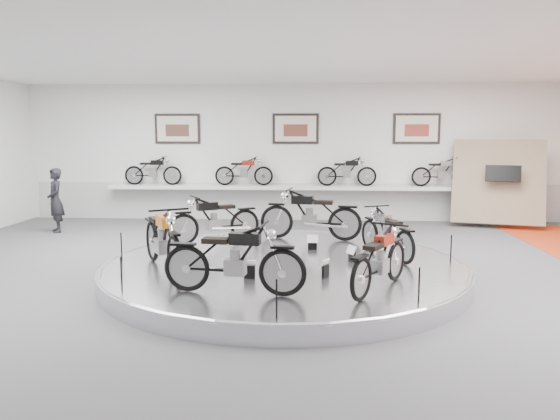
# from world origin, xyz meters

# --- Properties ---
(floor) EXTENTS (16.00, 16.00, 0.00)m
(floor) POSITION_xyz_m (0.00, 0.00, 0.00)
(floor) COLOR #4F4F51
(floor) RESTS_ON ground
(ceiling) EXTENTS (16.00, 16.00, 0.00)m
(ceiling) POSITION_xyz_m (0.00, 0.00, 4.00)
(ceiling) COLOR white
(ceiling) RESTS_ON wall_back
(wall_back) EXTENTS (16.00, 0.00, 16.00)m
(wall_back) POSITION_xyz_m (0.00, 7.00, 2.00)
(wall_back) COLOR white
(wall_back) RESTS_ON floor
(wall_front) EXTENTS (16.00, 0.00, 16.00)m
(wall_front) POSITION_xyz_m (0.00, -7.00, 2.00)
(wall_front) COLOR white
(wall_front) RESTS_ON floor
(dado_band) EXTENTS (15.68, 0.04, 1.10)m
(dado_band) POSITION_xyz_m (0.00, 6.98, 0.55)
(dado_band) COLOR #BCBCBA
(dado_band) RESTS_ON floor
(display_platform) EXTENTS (6.40, 6.40, 0.30)m
(display_platform) POSITION_xyz_m (0.00, 0.30, 0.15)
(display_platform) COLOR silver
(display_platform) RESTS_ON floor
(platform_rim) EXTENTS (6.40, 6.40, 0.10)m
(platform_rim) POSITION_xyz_m (0.00, 0.30, 0.27)
(platform_rim) COLOR #B2B2BA
(platform_rim) RESTS_ON display_platform
(shelf) EXTENTS (11.00, 0.55, 0.10)m
(shelf) POSITION_xyz_m (0.00, 6.70, 1.00)
(shelf) COLOR silver
(shelf) RESTS_ON wall_back
(poster_left) EXTENTS (1.35, 0.06, 0.88)m
(poster_left) POSITION_xyz_m (-3.50, 6.96, 2.70)
(poster_left) COLOR silver
(poster_left) RESTS_ON wall_back
(poster_center) EXTENTS (1.35, 0.06, 0.88)m
(poster_center) POSITION_xyz_m (0.00, 6.96, 2.70)
(poster_center) COLOR silver
(poster_center) RESTS_ON wall_back
(poster_right) EXTENTS (1.35, 0.06, 0.88)m
(poster_right) POSITION_xyz_m (3.50, 6.96, 2.70)
(poster_right) COLOR silver
(poster_right) RESTS_ON wall_back
(display_panel) EXTENTS (2.56, 1.52, 2.30)m
(display_panel) POSITION_xyz_m (5.60, 6.10, 1.25)
(display_panel) COLOR gray
(display_panel) RESTS_ON floor
(shelf_bike_a) EXTENTS (1.22, 0.43, 0.73)m
(shelf_bike_a) POSITION_xyz_m (-4.20, 6.70, 1.42)
(shelf_bike_a) COLOR black
(shelf_bike_a) RESTS_ON shelf
(shelf_bike_b) EXTENTS (1.22, 0.43, 0.73)m
(shelf_bike_b) POSITION_xyz_m (-1.50, 6.70, 1.42)
(shelf_bike_b) COLOR maroon
(shelf_bike_b) RESTS_ON shelf
(shelf_bike_c) EXTENTS (1.22, 0.43, 0.73)m
(shelf_bike_c) POSITION_xyz_m (1.50, 6.70, 1.42)
(shelf_bike_c) COLOR black
(shelf_bike_c) RESTS_ON shelf
(shelf_bike_d) EXTENTS (1.22, 0.43, 0.73)m
(shelf_bike_d) POSITION_xyz_m (4.20, 6.70, 1.42)
(shelf_bike_d) COLOR #A5A4A8
(shelf_bike_d) RESTS_ON shelf
(bike_a) EXTENTS (1.12, 1.66, 0.92)m
(bike_a) POSITION_xyz_m (1.87, 0.85, 0.76)
(bike_a) COLOR #A5A4A8
(bike_a) RESTS_ON display_platform
(bike_b) EXTENTS (1.95, 0.96, 1.10)m
(bike_b) POSITION_xyz_m (0.46, 2.43, 0.85)
(bike_b) COLOR black
(bike_b) RESTS_ON display_platform
(bike_c) EXTENTS (1.78, 1.39, 1.01)m
(bike_c) POSITION_xyz_m (-1.54, 1.97, 0.80)
(bike_c) COLOR black
(bike_c) RESTS_ON display_platform
(bike_d) EXTENTS (1.50, 1.96, 1.10)m
(bike_d) POSITION_xyz_m (-2.00, -0.38, 0.85)
(bike_d) COLOR #C36314
(bike_d) RESTS_ON display_platform
(bike_e) EXTENTS (1.83, 0.84, 1.04)m
(bike_e) POSITION_xyz_m (-0.62, -1.65, 0.82)
(bike_e) COLOR black
(bike_e) RESTS_ON display_platform
(bike_f) EXTENTS (1.29, 1.66, 0.94)m
(bike_f) POSITION_xyz_m (1.47, -1.35, 0.77)
(bike_f) COLOR maroon
(bike_f) RESTS_ON display_platform
(visitor) EXTENTS (0.68, 0.73, 1.68)m
(visitor) POSITION_xyz_m (-6.18, 4.58, 0.84)
(visitor) COLOR black
(visitor) RESTS_ON floor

